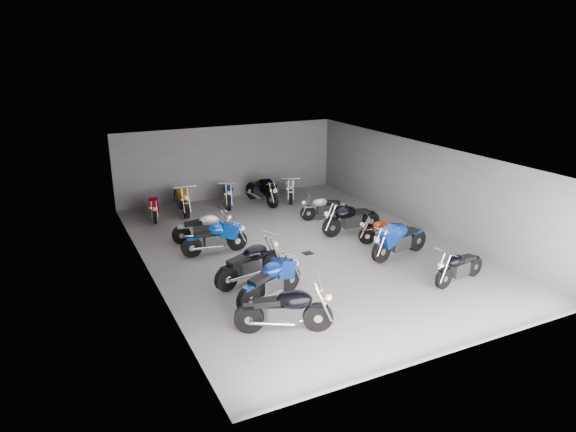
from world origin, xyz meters
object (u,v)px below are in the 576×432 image
at_px(motorcycle_right_c, 399,240).
at_px(motorcycle_right_d, 385,231).
at_px(motorcycle_left_e, 215,238).
at_px(motorcycle_back_b, 182,199).
at_px(motorcycle_left_a, 285,310).
at_px(motorcycle_right_e, 351,219).
at_px(motorcycle_back_c, 228,194).
at_px(motorcycle_left_f, 204,228).
at_px(motorcycle_back_a, 153,207).
at_px(motorcycle_right_a, 459,267).
at_px(motorcycle_back_d, 262,191).
at_px(drain_grate, 308,253).
at_px(motorcycle_back_e, 290,189).
at_px(motorcycle_left_c, 250,263).
at_px(motorcycle_left_b, 271,281).
at_px(motorcycle_right_f, 324,208).

height_order(motorcycle_right_c, motorcycle_right_d, motorcycle_right_c).
height_order(motorcycle_left_e, motorcycle_back_b, motorcycle_back_b).
xyz_separation_m(motorcycle_left_a, motorcycle_right_e, (5.07, 5.08, -0.00)).
xyz_separation_m(motorcycle_back_b, motorcycle_back_c, (2.04, 0.13, -0.05)).
distance_m(motorcycle_left_f, motorcycle_back_a, 3.47).
bearing_deg(motorcycle_back_c, motorcycle_right_a, 125.14).
distance_m(motorcycle_left_e, motorcycle_back_c, 5.38).
bearing_deg(motorcycle_back_d, drain_grate, 72.12).
bearing_deg(motorcycle_back_a, motorcycle_left_a, 104.18).
bearing_deg(motorcycle_back_e, motorcycle_right_e, 115.68).
distance_m(motorcycle_left_c, motorcycle_back_e, 8.43).
distance_m(motorcycle_left_c, motorcycle_right_c, 5.03).
bearing_deg(motorcycle_right_a, motorcycle_left_a, 82.32).
bearing_deg(motorcycle_left_c, motorcycle_back_b, 162.46).
relative_size(motorcycle_right_a, motorcycle_back_a, 1.04).
relative_size(motorcycle_left_a, motorcycle_back_e, 1.12).
distance_m(motorcycle_right_c, motorcycle_back_d, 7.56).
bearing_deg(motorcycle_back_b, motorcycle_right_e, 136.63).
relative_size(motorcycle_left_a, motorcycle_right_a, 1.11).
bearing_deg(motorcycle_back_c, motorcycle_left_a, 94.12).
bearing_deg(motorcycle_right_e, motorcycle_left_f, 73.23).
bearing_deg(motorcycle_right_c, motorcycle_left_b, 90.76).
height_order(motorcycle_right_f, motorcycle_back_c, motorcycle_back_c).
height_order(drain_grate, motorcycle_left_a, motorcycle_left_a).
bearing_deg(motorcycle_left_f, motorcycle_right_e, 81.41).
xyz_separation_m(motorcycle_right_c, motorcycle_back_c, (-3.05, 7.76, -0.06)).
bearing_deg(motorcycle_right_a, motorcycle_right_f, -4.81).
relative_size(drain_grate, motorcycle_back_d, 0.13).
xyz_separation_m(motorcycle_back_a, motorcycle_back_d, (4.66, 0.00, 0.11)).
bearing_deg(motorcycle_right_e, motorcycle_back_d, 16.34).
xyz_separation_m(motorcycle_left_c, motorcycle_right_d, (5.32, 0.78, -0.11)).
xyz_separation_m(motorcycle_right_d, motorcycle_right_e, (-0.54, 1.37, 0.11)).
xyz_separation_m(motorcycle_left_e, motorcycle_right_d, (5.54, -1.69, -0.07)).
bearing_deg(motorcycle_left_f, motorcycle_left_b, 11.99).
xyz_separation_m(motorcycle_left_a, motorcycle_right_d, (5.60, 3.71, -0.11)).
distance_m(motorcycle_right_d, motorcycle_right_f, 3.24).
relative_size(motorcycle_left_f, motorcycle_right_d, 1.16).
bearing_deg(motorcycle_back_c, motorcycle_left_f, 75.59).
distance_m(motorcycle_left_b, motorcycle_right_a, 5.47).
height_order(motorcycle_left_e, motorcycle_right_f, motorcycle_left_e).
distance_m(motorcycle_left_a, motorcycle_left_f, 6.62).
bearing_deg(motorcycle_back_d, motorcycle_back_a, -9.25).
relative_size(motorcycle_right_c, motorcycle_back_b, 1.00).
distance_m(motorcycle_right_d, motorcycle_back_d, 6.52).
xyz_separation_m(drain_grate, motorcycle_left_e, (-2.72, 1.34, 0.53)).
bearing_deg(motorcycle_left_e, motorcycle_left_f, -176.53).
height_order(motorcycle_back_a, motorcycle_back_d, motorcycle_back_d).
bearing_deg(motorcycle_back_b, drain_grate, 115.81).
bearing_deg(motorcycle_right_e, motorcycle_right_c, -174.56).
xyz_separation_m(motorcycle_left_e, motorcycle_back_a, (-1.05, 4.53, -0.07)).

